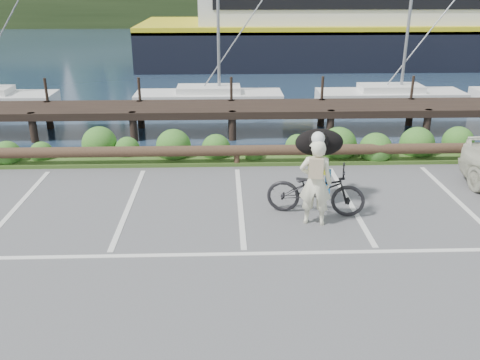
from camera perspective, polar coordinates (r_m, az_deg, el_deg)
The scene contains 7 objects.
ground at distance 10.22m, azimuth 0.39°, elevation -7.20°, with size 72.00×72.00×0.00m, color #505053.
harbor_backdrop at distance 87.51m, azimuth -1.53°, elevation 18.35°, with size 170.00×160.00×30.00m.
vegetation_strip at distance 15.06m, azimuth -0.43°, elevation 2.72°, with size 34.00×1.60×0.10m, color #3D5B21.
log_rail at distance 14.42m, azimuth -0.35°, elevation 1.63°, with size 32.00×0.30×0.60m, color #443021, non-canonical shape.
bicycle at distance 11.39m, azimuth 8.49°, elevation -1.11°, with size 0.76×2.17×1.14m, color black.
cyclist at distance 10.78m, azimuth 8.48°, elevation -0.27°, with size 0.69×0.45×1.90m, color #F1F1CC.
dog at distance 11.75m, azimuth 8.89°, elevation 4.19°, with size 1.11×0.54×0.64m, color black.
Camera 1 is at (-0.38, -8.95, 4.92)m, focal length 38.00 mm.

